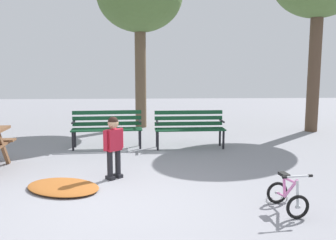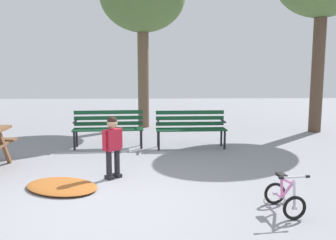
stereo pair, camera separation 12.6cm
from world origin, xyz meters
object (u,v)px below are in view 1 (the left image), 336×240
object	(u,v)px
park_bench_far_left	(107,126)
park_bench_left	(189,126)
child_standing	(114,142)
kids_bicycle	(287,196)

from	to	relation	value
park_bench_far_left	park_bench_left	xyz separation A→B (m)	(1.90, -0.08, 0.00)
park_bench_left	child_standing	world-z (taller)	child_standing
kids_bicycle	park_bench_left	bearing A→B (deg)	102.22
child_standing	kids_bicycle	size ratio (longest dim) A/B	1.75
park_bench_left	kids_bicycle	world-z (taller)	park_bench_left
child_standing	kids_bicycle	bearing A→B (deg)	-32.52
park_bench_left	kids_bicycle	xyz separation A→B (m)	(0.83, -3.85, -0.31)
park_bench_far_left	park_bench_left	world-z (taller)	same
child_standing	park_bench_left	bearing A→B (deg)	57.37
park_bench_left	kids_bicycle	size ratio (longest dim) A/B	2.71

